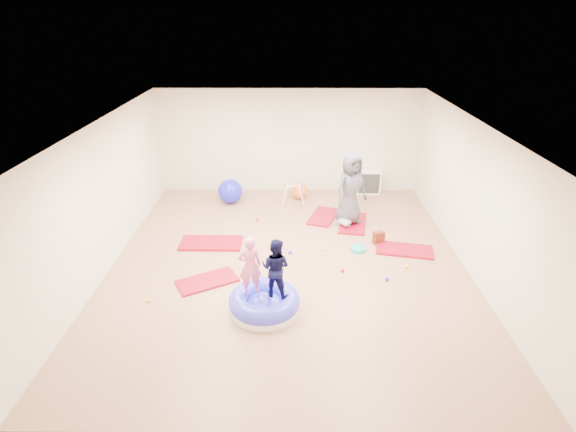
{
  "coord_description": "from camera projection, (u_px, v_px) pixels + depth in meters",
  "views": [
    {
      "loc": [
        0.06,
        -7.81,
        4.65
      ],
      "look_at": [
        0.0,
        0.3,
        0.9
      ],
      "focal_mm": 28.0,
      "sensor_mm": 36.0,
      "label": 1
    }
  ],
  "objects": [
    {
      "name": "yellow_toy",
      "position": [
        252.0,
        274.0,
        8.63
      ],
      "size": [
        0.22,
        0.22,
        0.03
      ],
      "primitive_type": "cylinder",
      "color": "#F2DB00",
      "rests_on": "ground"
    },
    {
      "name": "room",
      "position": [
        288.0,
        199.0,
        8.45
      ],
      "size": [
        7.01,
        8.01,
        2.81
      ],
      "color": "#A67A56",
      "rests_on": "ground"
    },
    {
      "name": "exercise_ball_orange",
      "position": [
        299.0,
        191.0,
        12.01
      ],
      "size": [
        0.45,
        0.45,
        0.45
      ],
      "primitive_type": "sphere",
      "color": "orange",
      "rests_on": "ground"
    },
    {
      "name": "backpack",
      "position": [
        379.0,
        238.0,
        9.74
      ],
      "size": [
        0.27,
        0.21,
        0.27
      ],
      "primitive_type": "cube",
      "rotation": [
        0.0,
        0.0,
        0.34
      ],
      "color": "#9E2F0C",
      "rests_on": "ground"
    },
    {
      "name": "exercise_ball_blue",
      "position": [
        230.0,
        191.0,
        11.71
      ],
      "size": [
        0.64,
        0.64,
        0.64
      ],
      "primitive_type": "sphere",
      "color": "#1D1DDC",
      "rests_on": "ground"
    },
    {
      "name": "child_navy",
      "position": [
        276.0,
        265.0,
        7.28
      ],
      "size": [
        0.61,
        0.54,
        1.04
      ],
      "primitive_type": "imported",
      "rotation": [
        0.0,
        0.0,
        2.79
      ],
      "color": "black",
      "rests_on": "inflatable_cushion"
    },
    {
      "name": "gym_mat_center_back",
      "position": [
        323.0,
        216.0,
        11.0
      ],
      "size": [
        0.87,
        1.22,
        0.05
      ],
      "primitive_type": "cube",
      "rotation": [
        0.0,
        0.0,
        1.25
      ],
      "color": "#AA1434",
      "rests_on": "ground"
    },
    {
      "name": "cube_shelf",
      "position": [
        368.0,
        182.0,
        12.33
      ],
      "size": [
        0.65,
        0.32,
        0.65
      ],
      "color": "white",
      "rests_on": "ground"
    },
    {
      "name": "infant_play_gym",
      "position": [
        293.0,
        191.0,
        11.76
      ],
      "size": [
        0.61,
        0.58,
        0.47
      ],
      "rotation": [
        0.0,
        0.0,
        -0.06
      ],
      "color": "white",
      "rests_on": "ground"
    },
    {
      "name": "adult_caregiver",
      "position": [
        351.0,
        189.0,
        10.3
      ],
      "size": [
        0.98,
        0.89,
        1.68
      ],
      "primitive_type": "imported",
      "rotation": [
        0.0,
        0.0,
        0.56
      ],
      "color": "#45444C",
      "rests_on": "gym_mat_rear_right"
    },
    {
      "name": "gym_mat_mid_left",
      "position": [
        211.0,
        243.0,
        9.74
      ],
      "size": [
        1.33,
        0.67,
        0.06
      ],
      "primitive_type": "cube",
      "rotation": [
        0.0,
        0.0,
        -0.01
      ],
      "color": "#AA1434",
      "rests_on": "ground"
    },
    {
      "name": "balance_disc",
      "position": [
        358.0,
        249.0,
        9.49
      ],
      "size": [
        0.33,
        0.33,
        0.07
      ],
      "primitive_type": "cylinder",
      "color": "#19AFA9",
      "rests_on": "ground"
    },
    {
      "name": "gym_mat_rear_right",
      "position": [
        353.0,
        223.0,
        10.65
      ],
      "size": [
        0.8,
        1.28,
        0.05
      ],
      "primitive_type": "cube",
      "rotation": [
        0.0,
        0.0,
        1.39
      ],
      "color": "#AA1434",
      "rests_on": "ground"
    },
    {
      "name": "ball_pit_balls",
      "position": [
        291.0,
        249.0,
        9.48
      ],
      "size": [
        4.97,
        3.55,
        0.07
      ],
      "color": "#F2DB00",
      "rests_on": "ground"
    },
    {
      "name": "child_pink",
      "position": [
        250.0,
        263.0,
        7.32
      ],
      "size": [
        0.44,
        0.34,
        1.05
      ],
      "primitive_type": "imported",
      "rotation": [
        0.0,
        0.0,
        3.39
      ],
      "color": "pink",
      "rests_on": "inflatable_cushion"
    },
    {
      "name": "infant",
      "position": [
        345.0,
        222.0,
        10.43
      ],
      "size": [
        0.33,
        0.34,
        0.2
      ],
      "color": "#87AECC",
      "rests_on": "gym_mat_rear_right"
    },
    {
      "name": "inflatable_cushion",
      "position": [
        264.0,
        303.0,
        7.56
      ],
      "size": [
        1.21,
        1.21,
        0.38
      ],
      "rotation": [
        0.0,
        0.0,
        -0.08
      ],
      "color": "white",
      "rests_on": "ground"
    },
    {
      "name": "gym_mat_front_left",
      "position": [
        207.0,
        281.0,
        8.39
      ],
      "size": [
        1.23,
        1.02,
        0.05
      ],
      "primitive_type": "cube",
      "rotation": [
        0.0,
        0.0,
        0.51
      ],
      "color": "#AA1434",
      "rests_on": "ground"
    },
    {
      "name": "gym_mat_right",
      "position": [
        404.0,
        250.0,
        9.47
      ],
      "size": [
        1.26,
        0.81,
        0.05
      ],
      "primitive_type": "cube",
      "rotation": [
        0.0,
        0.0,
        -0.21
      ],
      "color": "#AA1434",
      "rests_on": "ground"
    }
  ]
}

